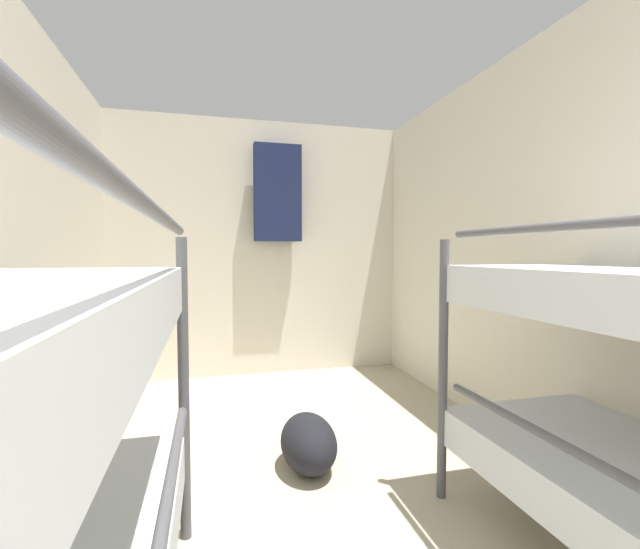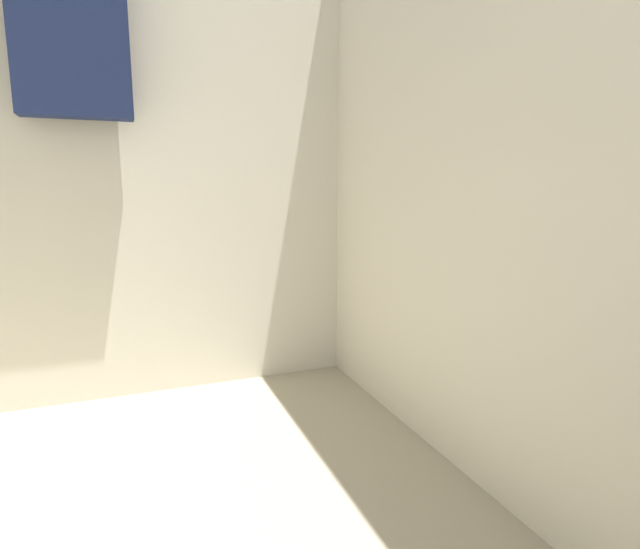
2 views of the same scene
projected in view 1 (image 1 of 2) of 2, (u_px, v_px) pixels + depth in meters
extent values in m
cube|color=beige|center=(586.00, 245.00, 2.20)|extent=(0.06, 4.80, 2.44)
cube|color=beige|center=(260.00, 248.00, 4.14)|extent=(2.86, 0.06, 2.44)
cylinder|color=#4C4C51|center=(184.00, 390.00, 1.74)|extent=(0.04, 0.04, 1.24)
cylinder|color=#4C4C51|center=(159.00, 545.00, 0.88)|extent=(0.03, 1.54, 0.03)
cylinder|color=#4C4C51|center=(153.00, 211.00, 0.85)|extent=(0.03, 1.54, 0.03)
cylinder|color=#4C4C51|center=(443.00, 370.00, 2.03)|extent=(0.04, 0.04, 1.24)
cylinder|color=#4C4C51|center=(612.00, 472.00, 1.18)|extent=(0.03, 1.54, 0.03)
cylinder|color=#4C4C51|center=(621.00, 222.00, 1.14)|extent=(0.03, 1.54, 0.03)
ellipsoid|color=black|center=(308.00, 443.00, 2.31)|extent=(0.30, 0.46, 0.30)
cube|color=#192347|center=(278.00, 193.00, 4.01)|extent=(0.44, 0.12, 0.90)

